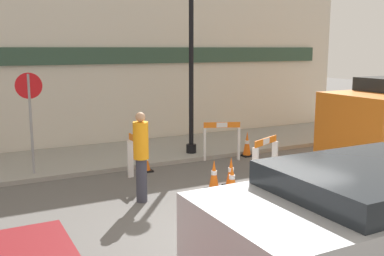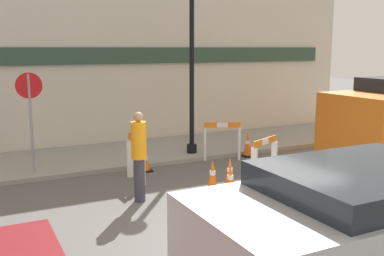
{
  "view_description": "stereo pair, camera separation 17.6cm",
  "coord_description": "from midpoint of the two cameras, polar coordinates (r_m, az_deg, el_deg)",
  "views": [
    {
      "loc": [
        -4.07,
        -5.89,
        3.04
      ],
      "look_at": [
        1.2,
        4.19,
        1.0
      ],
      "focal_mm": 42.0,
      "sensor_mm": 36.0,
      "label": 1
    },
    {
      "loc": [
        -3.91,
        -5.97,
        3.04
      ],
      "look_at": [
        1.2,
        4.19,
        1.0
      ],
      "focal_mm": 42.0,
      "sensor_mm": 36.0,
      "label": 2
    }
  ],
  "objects": [
    {
      "name": "traffic_cone_4",
      "position": [
        9.71,
        3.14,
        -6.06
      ],
      "size": [
        0.3,
        0.3,
        0.68
      ],
      "color": "black",
      "rests_on": "ground_plane"
    },
    {
      "name": "streetlamp_post",
      "position": [
        12.38,
        0.38,
        10.64
      ],
      "size": [
        0.44,
        0.44,
        4.68
      ],
      "color": "black",
      "rests_on": "sidewalk_slab"
    },
    {
      "name": "barricade_2",
      "position": [
        10.29,
        9.68,
        -3.84
      ],
      "size": [
        0.93,
        0.51,
        1.04
      ],
      "rotation": [
        0.0,
        0.0,
        6.71
      ],
      "color": "white",
      "rests_on": "ground_plane"
    },
    {
      "name": "traffic_cone_3",
      "position": [
        9.99,
        5.33,
        -5.66
      ],
      "size": [
        0.3,
        0.3,
        0.67
      ],
      "color": "black",
      "rests_on": "ground_plane"
    },
    {
      "name": "parked_car_1",
      "position": [
        5.51,
        21.82,
        -12.37
      ],
      "size": [
        3.97,
        2.0,
        1.77
      ],
      "color": "#B7BABF",
      "rests_on": "ground_plane"
    },
    {
      "name": "traffic_cone_1",
      "position": [
        11.22,
        -5.48,
        -4.17
      ],
      "size": [
        0.3,
        0.3,
        0.56
      ],
      "color": "black",
      "rests_on": "ground_plane"
    },
    {
      "name": "barricade_0",
      "position": [
        12.25,
        4.26,
        -1.43
      ],
      "size": [
        0.97,
        0.51,
        1.05
      ],
      "rotation": [
        0.0,
        0.0,
        2.74
      ],
      "color": "white",
      "rests_on": "ground_plane"
    },
    {
      "name": "barricade_1",
      "position": [
        10.37,
        -6.69,
        -3.68
      ],
      "size": [
        0.17,
        0.81,
        1.07
      ],
      "rotation": [
        0.0,
        0.0,
        4.76
      ],
      "color": "white",
      "rests_on": "ground_plane"
    },
    {
      "name": "sidewalk_slab",
      "position": [
        12.92,
        -8.0,
        -3.28
      ],
      "size": [
        18.0,
        2.99,
        0.11
      ],
      "color": "gray",
      "rests_on": "ground_plane"
    },
    {
      "name": "storefront_facade",
      "position": [
        14.07,
        -10.36,
        8.83
      ],
      "size": [
        18.0,
        0.22,
        5.5
      ],
      "color": "beige",
      "rests_on": "ground_plane"
    },
    {
      "name": "ground_plane",
      "position": [
        7.77,
        6.81,
        -12.94
      ],
      "size": [
        60.0,
        60.0,
        0.0
      ],
      "primitive_type": "plane",
      "color": "#565451"
    },
    {
      "name": "person_worker",
      "position": [
        8.9,
        -6.19,
        -3.22
      ],
      "size": [
        0.42,
        0.42,
        1.81
      ],
      "rotation": [
        0.0,
        0.0,
        0.6
      ],
      "color": "#33333D",
      "rests_on": "ground_plane"
    },
    {
      "name": "traffic_cone_0",
      "position": [
        9.45,
        5.42,
        -6.59
      ],
      "size": [
        0.3,
        0.3,
        0.67
      ],
      "color": "black",
      "rests_on": "ground_plane"
    },
    {
      "name": "traffic_cone_2",
      "position": [
        12.8,
        7.48,
        -2.08
      ],
      "size": [
        0.3,
        0.3,
        0.71
      ],
      "color": "black",
      "rests_on": "ground_plane"
    },
    {
      "name": "stop_sign",
      "position": [
        11.03,
        -19.43,
        2.6
      ],
      "size": [
        0.6,
        0.1,
        2.37
      ],
      "rotation": [
        0.0,
        0.0,
        3.0
      ],
      "color": "gray",
      "rests_on": "sidewalk_slab"
    }
  ]
}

